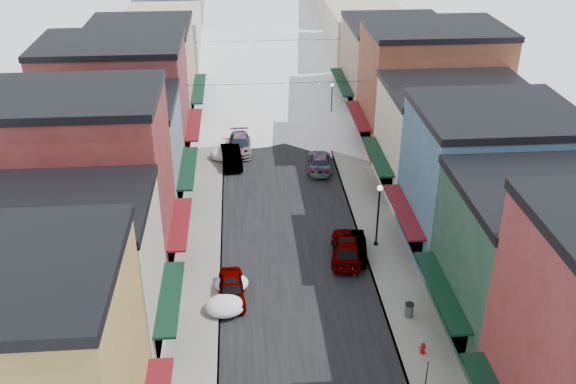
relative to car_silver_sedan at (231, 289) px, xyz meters
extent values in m
cube|color=black|center=(4.30, 43.63, -0.71)|extent=(10.00, 160.00, 0.01)
cube|color=gray|center=(-2.30, 43.63, -0.64)|extent=(3.20, 160.00, 0.15)
cube|color=gray|center=(10.90, 43.63, -0.64)|extent=(3.20, 160.00, 0.15)
cube|color=slate|center=(-0.75, 43.63, -0.64)|extent=(0.10, 160.00, 0.15)
cube|color=slate|center=(9.35, 43.63, -0.64)|extent=(0.10, 160.00, 0.15)
cube|color=beige|center=(-8.90, -3.87, 3.79)|extent=(10.00, 8.00, 9.00)
cube|color=black|center=(-8.90, -3.87, 8.54)|extent=(10.20, 8.20, 0.50)
cube|color=black|center=(-3.30, -3.87, 2.49)|extent=(1.20, 6.80, 0.15)
cube|color=maroon|center=(-9.40, 4.13, 5.29)|extent=(11.00, 8.00, 12.00)
cube|color=black|center=(-9.40, 4.13, 11.54)|extent=(11.20, 8.20, 0.50)
cube|color=maroon|center=(-3.30, 4.13, 2.49)|extent=(1.20, 6.80, 0.15)
cube|color=slate|center=(-8.90, 12.63, 3.54)|extent=(10.00, 9.00, 8.50)
cube|color=black|center=(-8.90, 12.63, 8.04)|extent=(10.20, 9.20, 0.50)
cube|color=black|center=(-3.30, 12.63, 2.49)|extent=(1.20, 7.65, 0.15)
cube|color=maroon|center=(-9.90, 21.63, 4.54)|extent=(12.00, 9.00, 10.50)
cube|color=black|center=(-9.90, 21.63, 10.04)|extent=(12.20, 9.20, 0.50)
cube|color=maroon|center=(-3.30, 21.63, 2.49)|extent=(1.20, 7.65, 0.15)
cube|color=tan|center=(-8.90, 31.63, 4.04)|extent=(10.00, 11.00, 9.50)
cube|color=black|center=(-8.90, 31.63, 9.04)|extent=(10.20, 11.20, 0.50)
cube|color=black|center=(-3.30, 31.63, 2.49)|extent=(1.20, 9.35, 0.15)
cube|color=#1F4130|center=(17.50, -4.37, 3.79)|extent=(10.00, 9.00, 9.00)
cube|color=black|center=(17.50, -4.37, 8.54)|extent=(10.20, 9.20, 0.50)
cube|color=black|center=(11.90, -4.37, 2.49)|extent=(1.20, 7.65, 0.15)
cube|color=#386280|center=(17.50, 4.63, 4.29)|extent=(10.00, 9.00, 10.00)
cube|color=black|center=(17.50, 4.63, 9.54)|extent=(10.20, 9.20, 0.50)
cube|color=maroon|center=(11.90, 4.63, 2.49)|extent=(1.20, 7.65, 0.15)
cube|color=beige|center=(18.00, 13.63, 3.54)|extent=(11.00, 9.00, 8.50)
cube|color=black|center=(18.00, 13.63, 8.04)|extent=(11.20, 9.20, 0.50)
cube|color=black|center=(11.90, 13.63, 2.49)|extent=(1.20, 7.65, 0.15)
cube|color=brown|center=(18.50, 22.63, 4.79)|extent=(12.00, 9.00, 11.00)
cube|color=black|center=(18.50, 22.63, 10.54)|extent=(12.20, 9.20, 0.50)
cube|color=maroon|center=(11.90, 22.63, 2.49)|extent=(1.20, 7.65, 0.15)
cube|color=#90725E|center=(17.50, 32.63, 3.79)|extent=(10.00, 11.00, 9.00)
cube|color=black|center=(17.50, 32.63, 8.54)|extent=(10.20, 11.20, 0.50)
cube|color=black|center=(11.90, 32.63, 2.49)|extent=(1.20, 9.35, 0.15)
cube|color=gray|center=(-8.20, 45.63, 3.29)|extent=(9.00, 13.00, 8.00)
cube|color=gray|center=(16.80, 45.63, 3.29)|extent=(9.00, 13.00, 8.00)
cube|color=gray|center=(-8.20, 59.63, 3.29)|extent=(9.00, 13.00, 8.00)
cube|color=gray|center=(16.80, 59.63, 3.29)|extent=(9.00, 13.00, 8.00)
cylinder|color=black|center=(4.30, 23.63, 5.49)|extent=(16.40, 0.04, 0.04)
cylinder|color=black|center=(4.30, 38.63, 5.49)|extent=(16.40, 0.04, 0.04)
imported|color=gray|center=(0.00, 0.00, 0.00)|extent=(1.81, 4.23, 1.42)
imported|color=black|center=(0.00, 19.71, 0.06)|extent=(2.08, 4.80, 1.54)
imported|color=#999BA1|center=(0.80, 22.44, 0.03)|extent=(2.16, 5.12, 1.48)
imported|color=black|center=(8.53, 4.33, 0.02)|extent=(2.04, 4.56, 1.45)
imported|color=gray|center=(7.92, 4.02, 0.15)|extent=(2.71, 5.28, 1.72)
imported|color=black|center=(7.80, 18.17, 0.02)|extent=(2.57, 5.20, 1.45)
imported|color=gray|center=(2.10, 40.94, 0.13)|extent=(2.29, 5.03, 1.67)
imported|color=white|center=(6.50, 56.63, 0.11)|extent=(3.25, 6.14, 1.65)
cylinder|color=#AA0C09|center=(10.68, -6.01, -0.52)|extent=(0.31, 0.31, 0.09)
cylinder|color=#AA0C09|center=(10.68, -6.01, -0.29)|extent=(0.22, 0.22, 0.55)
sphere|color=#AA0C09|center=(10.68, -6.01, 0.03)|extent=(0.24, 0.24, 0.24)
cylinder|color=#AA0C09|center=(10.68, -6.01, -0.19)|extent=(0.41, 0.09, 0.09)
cylinder|color=black|center=(9.97, -9.04, 0.53)|extent=(0.06, 0.06, 2.18)
cube|color=navy|center=(9.97, -9.04, 1.32)|extent=(0.11, 0.29, 0.40)
cylinder|color=#5B5D60|center=(10.68, -2.79, -0.12)|extent=(0.51, 0.51, 0.88)
cylinder|color=black|center=(10.68, -2.79, 0.34)|extent=(0.55, 0.55, 0.06)
cylinder|color=black|center=(10.29, 5.28, -0.51)|extent=(0.33, 0.33, 0.11)
cylinder|color=black|center=(10.29, 5.28, 1.64)|extent=(0.13, 0.13, 4.40)
sphere|color=white|center=(10.29, 5.28, 4.00)|extent=(0.40, 0.40, 0.40)
cylinder|color=black|center=(10.41, 29.49, -0.52)|extent=(0.27, 0.27, 0.09)
cylinder|color=black|center=(10.41, 29.49, 1.26)|extent=(0.11, 0.11, 3.64)
sphere|color=white|center=(10.41, 29.49, 3.22)|extent=(0.33, 0.33, 0.33)
ellipsoid|color=white|center=(-0.38, -1.41, -0.19)|extent=(2.47, 2.09, 1.04)
ellipsoid|color=white|center=(-0.18, -0.21, -0.45)|extent=(1.05, 0.95, 0.53)
ellipsoid|color=white|center=(0.00, 0.96, -0.25)|extent=(2.18, 1.85, 0.92)
ellipsoid|color=white|center=(0.20, 2.16, -0.48)|extent=(0.93, 0.84, 0.47)
ellipsoid|color=white|center=(-0.60, 20.78, -0.15)|extent=(2.67, 2.26, 1.13)
ellipsoid|color=white|center=(-0.40, 21.98, -0.43)|extent=(1.14, 1.03, 0.57)
camera|label=1|loc=(1.02, -32.84, 24.35)|focal=40.00mm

